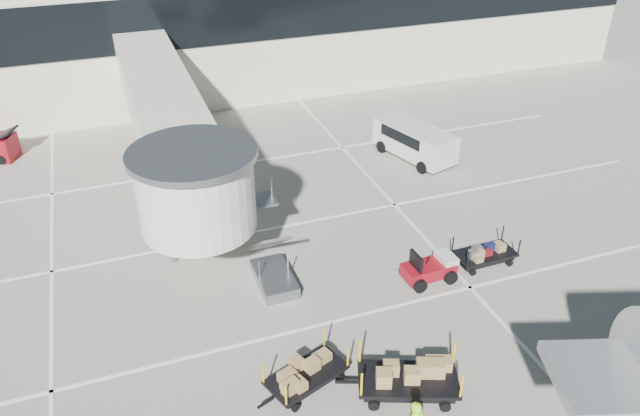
# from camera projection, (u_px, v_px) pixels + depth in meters

# --- Properties ---
(ground) EXTENTS (140.00, 140.00, 0.00)m
(ground) POSITION_uv_depth(u_px,v_px,m) (353.00, 358.00, 21.98)
(ground) COLOR #B2AC9F
(ground) RESTS_ON ground
(lane_markings) EXTENTS (40.00, 30.00, 0.02)m
(lane_markings) POSITION_uv_depth(u_px,v_px,m) (263.00, 226.00, 29.28)
(lane_markings) COLOR white
(lane_markings) RESTS_ON ground
(terminal) EXTENTS (64.00, 12.11, 15.20)m
(terminal) POSITION_uv_depth(u_px,v_px,m) (186.00, 27.00, 43.81)
(terminal) COLOR beige
(terminal) RESTS_ON ground
(jet_bridge) EXTENTS (5.70, 20.40, 6.03)m
(jet_bridge) POSITION_uv_depth(u_px,v_px,m) (172.00, 128.00, 28.45)
(jet_bridge) COLOR silver
(jet_bridge) RESTS_ON ground
(baggage_tug) EXTENTS (2.25, 1.48, 1.44)m
(baggage_tug) POSITION_uv_depth(u_px,v_px,m) (430.00, 269.00, 25.57)
(baggage_tug) COLOR maroon
(baggage_tug) RESTS_ON ground
(suitcase_cart) EXTENTS (3.23, 1.34, 1.26)m
(suitcase_cart) POSITION_uv_depth(u_px,v_px,m) (485.00, 253.00, 26.62)
(suitcase_cart) COLOR black
(suitcase_cart) RESTS_ON ground
(box_cart_near) EXTENTS (4.05, 2.70, 1.57)m
(box_cart_near) POSITION_uv_depth(u_px,v_px,m) (409.00, 378.00, 20.30)
(box_cart_near) COLOR black
(box_cart_near) RESTS_ON ground
(box_cart_far) EXTENTS (3.38, 2.20, 1.31)m
(box_cart_far) POSITION_uv_depth(u_px,v_px,m) (306.00, 374.00, 20.60)
(box_cart_far) COLOR black
(box_cart_far) RESTS_ON ground
(minivan) EXTENTS (3.34, 5.26, 1.86)m
(minivan) POSITION_uv_depth(u_px,v_px,m) (413.00, 139.00, 34.98)
(minivan) COLOR silver
(minivan) RESTS_ON ground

